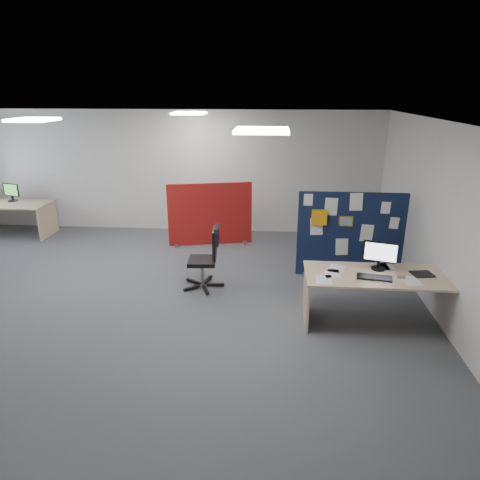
# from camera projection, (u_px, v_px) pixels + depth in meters

# --- Properties ---
(floor) EXTENTS (9.00, 9.00, 0.00)m
(floor) POSITION_uv_depth(u_px,v_px,m) (134.00, 297.00, 6.75)
(floor) COLOR #4D5055
(floor) RESTS_ON ground
(ceiling) EXTENTS (9.00, 7.00, 0.02)m
(ceiling) POSITION_uv_depth(u_px,v_px,m) (118.00, 120.00, 5.85)
(ceiling) COLOR white
(ceiling) RESTS_ON wall_back
(wall_back) EXTENTS (9.00, 0.02, 2.70)m
(wall_back) POSITION_uv_depth(u_px,v_px,m) (178.00, 172.00, 9.59)
(wall_back) COLOR silver
(wall_back) RESTS_ON floor
(wall_right) EXTENTS (0.02, 7.00, 2.70)m
(wall_right) POSITION_uv_depth(u_px,v_px,m) (442.00, 222.00, 5.96)
(wall_right) COLOR silver
(wall_right) RESTS_ON floor
(ceiling_lights) EXTENTS (4.10, 4.10, 0.04)m
(ceiling_lights) POSITION_uv_depth(u_px,v_px,m) (155.00, 120.00, 6.46)
(ceiling_lights) COLOR white
(ceiling_lights) RESTS_ON ceiling
(navy_divider) EXTENTS (1.81, 0.30, 1.49)m
(navy_divider) POSITION_uv_depth(u_px,v_px,m) (349.00, 235.00, 7.32)
(navy_divider) COLOR #0D1632
(navy_divider) RESTS_ON floor
(main_desk) EXTENTS (1.93, 0.86, 0.73)m
(main_desk) POSITION_uv_depth(u_px,v_px,m) (375.00, 284.00, 5.90)
(main_desk) COLOR tan
(main_desk) RESTS_ON floor
(monitor_main) EXTENTS (0.45, 0.19, 0.41)m
(monitor_main) POSITION_uv_depth(u_px,v_px,m) (380.00, 254.00, 5.89)
(monitor_main) COLOR black
(monitor_main) RESTS_ON main_desk
(keyboard) EXTENTS (0.47, 0.26, 0.02)m
(keyboard) POSITION_uv_depth(u_px,v_px,m) (374.00, 277.00, 5.68)
(keyboard) COLOR black
(keyboard) RESTS_ON main_desk
(mouse) EXTENTS (0.11, 0.09, 0.03)m
(mouse) POSITION_uv_depth(u_px,v_px,m) (401.00, 277.00, 5.69)
(mouse) COLOR gray
(mouse) RESTS_ON main_desk
(paper_tray) EXTENTS (0.32, 0.27, 0.01)m
(paper_tray) POSITION_uv_depth(u_px,v_px,m) (422.00, 274.00, 5.79)
(paper_tray) COLOR black
(paper_tray) RESTS_ON main_desk
(red_divider) EXTENTS (1.71, 0.43, 1.31)m
(red_divider) POSITION_uv_depth(u_px,v_px,m) (210.00, 215.00, 8.87)
(red_divider) COLOR maroon
(red_divider) RESTS_ON floor
(second_desk) EXTENTS (1.75, 0.88, 0.73)m
(second_desk) POSITION_uv_depth(u_px,v_px,m) (11.00, 210.00, 9.52)
(second_desk) COLOR tan
(second_desk) RESTS_ON floor
(monitor_second) EXTENTS (0.43, 0.20, 0.40)m
(monitor_second) POSITION_uv_depth(u_px,v_px,m) (11.00, 192.00, 9.52)
(monitor_second) COLOR black
(monitor_second) RESTS_ON second_desk
(office_chair) EXTENTS (0.67, 0.69, 1.04)m
(office_chair) POSITION_uv_depth(u_px,v_px,m) (208.00, 254.00, 6.91)
(office_chair) COLOR black
(office_chair) RESTS_ON floor
(desk_papers) EXTENTS (1.37, 0.84, 0.00)m
(desk_papers) POSITION_uv_depth(u_px,v_px,m) (364.00, 273.00, 5.84)
(desk_papers) COLOR white
(desk_papers) RESTS_ON main_desk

